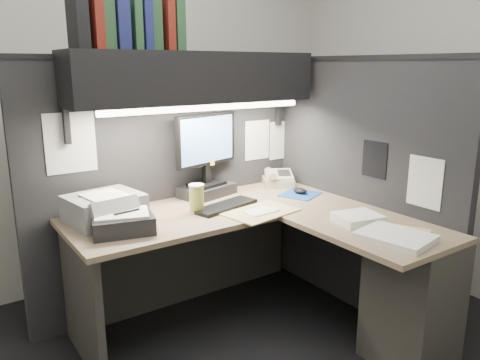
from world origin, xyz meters
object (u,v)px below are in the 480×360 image
at_px(overhead_shelf, 196,77).
at_px(notebook_stack, 122,223).
at_px(keyboard, 225,206).
at_px(telephone, 278,179).
at_px(printer, 104,208).
at_px(desk, 313,272).
at_px(monitor, 207,164).
at_px(coffee_cup, 197,199).

relative_size(overhead_shelf, notebook_stack, 5.04).
xyz_separation_m(keyboard, telephone, (0.62, 0.25, 0.03)).
distance_m(overhead_shelf, telephone, 0.99).
bearing_deg(telephone, printer, -146.88).
bearing_deg(desk, monitor, 103.46).
bearing_deg(overhead_shelf, desk, -68.21).
bearing_deg(monitor, notebook_stack, -169.06).
distance_m(overhead_shelf, keyboard, 0.80).
xyz_separation_m(monitor, coffee_cup, (-0.24, -0.28, -0.14)).
bearing_deg(printer, notebook_stack, -94.05).
xyz_separation_m(keyboard, coffee_cup, (-0.19, 0.02, 0.07)).
xyz_separation_m(desk, overhead_shelf, (-0.30, 0.75, 1.06)).
distance_m(keyboard, printer, 0.71).
distance_m(desk, coffee_cup, 0.78).
distance_m(desk, notebook_stack, 1.08).
distance_m(monitor, printer, 0.76).
bearing_deg(coffee_cup, telephone, 16.44).
height_order(monitor, coffee_cup, monitor).
height_order(overhead_shelf, printer, overhead_shelf).
bearing_deg(notebook_stack, printer, 94.81).
relative_size(keyboard, printer, 1.16).
relative_size(coffee_cup, notebook_stack, 0.52).
relative_size(telephone, notebook_stack, 0.71).
height_order(coffee_cup, notebook_stack, coffee_cup).
bearing_deg(keyboard, coffee_cup, 161.58).
bearing_deg(telephone, desk, -86.31).
height_order(overhead_shelf, keyboard, overhead_shelf).
xyz_separation_m(coffee_cup, notebook_stack, (-0.48, -0.07, -0.03)).
relative_size(desk, telephone, 7.76).
height_order(keyboard, telephone, telephone).
relative_size(monitor, keyboard, 1.24).
bearing_deg(printer, desk, -45.48).
bearing_deg(coffee_cup, desk, -51.22).
xyz_separation_m(desk, telephone, (0.37, 0.78, 0.33)).
height_order(desk, coffee_cup, coffee_cup).
bearing_deg(coffee_cup, keyboard, -4.83).
distance_m(desk, overhead_shelf, 1.33).
bearing_deg(notebook_stack, monitor, 25.79).
xyz_separation_m(overhead_shelf, keyboard, (0.06, -0.23, -0.76)).
bearing_deg(desk, telephone, 64.33).
height_order(desk, overhead_shelf, overhead_shelf).
xyz_separation_m(keyboard, printer, (-0.69, 0.17, 0.06)).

